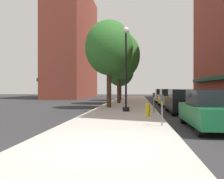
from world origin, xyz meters
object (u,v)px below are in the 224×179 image
at_px(car_black, 181,102).
at_px(car_yellow, 169,98).
at_px(parking_meter_far, 154,100).
at_px(parking_meter_near, 162,106).
at_px(fire_hydrant, 148,109).
at_px(tree_mid, 120,71).
at_px(car_white, 162,96).
at_px(lamppost, 126,67).
at_px(tree_near, 119,56).
at_px(tree_far, 109,48).
at_px(car_green, 210,110).

xyz_separation_m(car_black, car_yellow, (0.00, 6.49, 0.00)).
bearing_deg(parking_meter_far, parking_meter_near, -90.00).
xyz_separation_m(fire_hydrant, tree_mid, (-3.05, 19.72, 3.74)).
height_order(tree_mid, car_white, tree_mid).
bearing_deg(lamppost, tree_mid, 95.62).
bearing_deg(tree_near, car_black, -61.67).
xyz_separation_m(tree_mid, tree_far, (0.03, -13.27, 0.93)).
height_order(fire_hydrant, car_yellow, car_yellow).
bearing_deg(fire_hydrant, car_white, 81.28).
bearing_deg(car_white, car_green, -88.84).
bearing_deg(car_yellow, tree_near, 150.13).
distance_m(fire_hydrant, tree_mid, 20.30).
bearing_deg(car_green, tree_near, 108.78).
bearing_deg(car_black, parking_meter_far, -149.04).
bearing_deg(tree_far, car_yellow, 28.94).
relative_size(parking_meter_far, car_white, 0.30).
bearing_deg(parking_meter_near, car_yellow, 81.33).
distance_m(tree_near, tree_far, 5.90).
relative_size(parking_meter_far, car_green, 0.30).
distance_m(tree_far, car_black, 7.80).
xyz_separation_m(lamppost, car_yellow, (3.80, 6.58, -2.39)).
xyz_separation_m(fire_hydrant, car_black, (2.41, 2.97, 0.29)).
bearing_deg(car_white, car_yellow, -88.84).
bearing_deg(car_black, car_white, 90.61).
relative_size(fire_hydrant, parking_meter_far, 0.60).
distance_m(tree_far, car_white, 11.62).
xyz_separation_m(car_yellow, car_white, (0.00, 6.29, 0.00)).
bearing_deg(tree_near, fire_hydrant, -77.92).
bearing_deg(car_black, car_green, -89.39).
height_order(tree_far, car_black, tree_far).
bearing_deg(tree_mid, car_white, -36.08).
relative_size(tree_near, tree_far, 1.06).
distance_m(tree_mid, car_black, 17.96).
bearing_deg(tree_mid, tree_near, -86.86).
relative_size(lamppost, car_black, 1.37).
xyz_separation_m(tree_far, car_black, (5.43, -3.49, -4.39)).
height_order(fire_hydrant, tree_near, tree_near).
distance_m(parking_meter_far, tree_mid, 18.54).
xyz_separation_m(parking_meter_near, tree_near, (-3.11, 15.67, 4.39)).
bearing_deg(car_green, tree_mid, 104.28).
relative_size(fire_hydrant, parking_meter_near, 0.60).
distance_m(lamppost, tree_far, 4.41).
relative_size(car_green, car_yellow, 1.00).
relative_size(parking_meter_near, car_green, 0.30).
relative_size(lamppost, car_yellow, 1.37).
relative_size(parking_meter_near, parking_meter_far, 1.00).
bearing_deg(lamppost, car_black, 1.37).
height_order(parking_meter_near, car_yellow, car_yellow).
bearing_deg(car_black, fire_hydrant, -128.52).
distance_m(car_black, car_yellow, 6.49).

